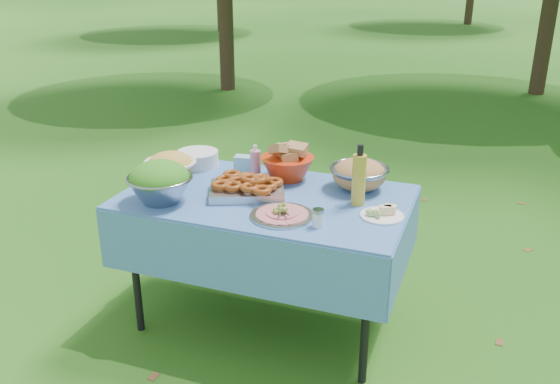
{
  "coord_description": "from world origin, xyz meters",
  "views": [
    {
      "loc": [
        1.05,
        -2.63,
        1.92
      ],
      "look_at": [
        0.08,
        0.0,
        0.79
      ],
      "focal_mm": 38.0,
      "sensor_mm": 36.0,
      "label": 1
    }
  ],
  "objects_px": {
    "picnic_table": "(266,261)",
    "salad_bowl": "(160,182)",
    "bread_bowl": "(288,162)",
    "charcuterie_platter": "(282,210)",
    "pasta_bowl_steel": "(359,174)",
    "oil_bottle": "(359,175)",
    "plate_stack": "(198,159)"
  },
  "relations": [
    {
      "from": "plate_stack",
      "to": "bread_bowl",
      "type": "height_order",
      "value": "bread_bowl"
    },
    {
      "from": "salad_bowl",
      "to": "oil_bottle",
      "type": "bearing_deg",
      "value": 18.37
    },
    {
      "from": "bread_bowl",
      "to": "charcuterie_platter",
      "type": "bearing_deg",
      "value": -73.3
    },
    {
      "from": "plate_stack",
      "to": "pasta_bowl_steel",
      "type": "xyz_separation_m",
      "value": [
        0.97,
        -0.03,
        0.04
      ]
    },
    {
      "from": "plate_stack",
      "to": "oil_bottle",
      "type": "distance_m",
      "value": 1.05
    },
    {
      "from": "picnic_table",
      "to": "plate_stack",
      "type": "distance_m",
      "value": 0.75
    },
    {
      "from": "picnic_table",
      "to": "bread_bowl",
      "type": "height_order",
      "value": "bread_bowl"
    },
    {
      "from": "picnic_table",
      "to": "oil_bottle",
      "type": "xyz_separation_m",
      "value": [
        0.47,
        0.05,
        0.54
      ]
    },
    {
      "from": "pasta_bowl_steel",
      "to": "oil_bottle",
      "type": "relative_size",
      "value": 0.99
    },
    {
      "from": "salad_bowl",
      "to": "plate_stack",
      "type": "bearing_deg",
      "value": 98.27
    },
    {
      "from": "picnic_table",
      "to": "bread_bowl",
      "type": "distance_m",
      "value": 0.55
    },
    {
      "from": "bread_bowl",
      "to": "pasta_bowl_steel",
      "type": "distance_m",
      "value": 0.4
    },
    {
      "from": "picnic_table",
      "to": "plate_stack",
      "type": "bearing_deg",
      "value": 151.83
    },
    {
      "from": "bread_bowl",
      "to": "charcuterie_platter",
      "type": "height_order",
      "value": "bread_bowl"
    },
    {
      "from": "picnic_table",
      "to": "salad_bowl",
      "type": "relative_size",
      "value": 4.48
    },
    {
      "from": "salad_bowl",
      "to": "plate_stack",
      "type": "height_order",
      "value": "salad_bowl"
    },
    {
      "from": "salad_bowl",
      "to": "oil_bottle",
      "type": "relative_size",
      "value": 1.05
    },
    {
      "from": "plate_stack",
      "to": "pasta_bowl_steel",
      "type": "distance_m",
      "value": 0.97
    },
    {
      "from": "picnic_table",
      "to": "plate_stack",
      "type": "xyz_separation_m",
      "value": [
        -0.55,
        0.29,
        0.43
      ]
    },
    {
      "from": "picnic_table",
      "to": "oil_bottle",
      "type": "bearing_deg",
      "value": 6.56
    },
    {
      "from": "picnic_table",
      "to": "pasta_bowl_steel",
      "type": "relative_size",
      "value": 4.73
    },
    {
      "from": "picnic_table",
      "to": "salad_bowl",
      "type": "bearing_deg",
      "value": -151.1
    },
    {
      "from": "picnic_table",
      "to": "charcuterie_platter",
      "type": "xyz_separation_m",
      "value": [
        0.17,
        -0.22,
        0.42
      ]
    },
    {
      "from": "plate_stack",
      "to": "pasta_bowl_steel",
      "type": "bearing_deg",
      "value": -1.55
    },
    {
      "from": "charcuterie_platter",
      "to": "oil_bottle",
      "type": "height_order",
      "value": "oil_bottle"
    },
    {
      "from": "salad_bowl",
      "to": "charcuterie_platter",
      "type": "height_order",
      "value": "salad_bowl"
    },
    {
      "from": "oil_bottle",
      "to": "bread_bowl",
      "type": "bearing_deg",
      "value": 154.04
    },
    {
      "from": "bread_bowl",
      "to": "charcuterie_platter",
      "type": "xyz_separation_m",
      "value": [
        0.15,
        -0.49,
        -0.06
      ]
    },
    {
      "from": "salad_bowl",
      "to": "plate_stack",
      "type": "relative_size",
      "value": 1.34
    },
    {
      "from": "salad_bowl",
      "to": "pasta_bowl_steel",
      "type": "distance_m",
      "value": 1.03
    },
    {
      "from": "salad_bowl",
      "to": "picnic_table",
      "type": "bearing_deg",
      "value": 28.9
    },
    {
      "from": "pasta_bowl_steel",
      "to": "charcuterie_platter",
      "type": "relative_size",
      "value": 1.01
    }
  ]
}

